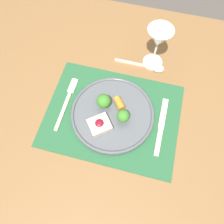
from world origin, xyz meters
The scene contains 8 objects.
ground_plane centered at (0.00, 0.00, 0.00)m, with size 8.00×8.00×0.00m, color #4C4742.
dining_table centered at (0.00, 0.00, 0.69)m, with size 1.53×1.14×0.76m.
placemat centered at (0.00, 0.00, 0.77)m, with size 0.47×0.36×0.00m, color #235633.
dinner_plate centered at (0.00, 0.00, 0.78)m, with size 0.29×0.29×0.08m.
fork centered at (-0.17, 0.02, 0.77)m, with size 0.02×0.22×0.01m.
knife centered at (0.17, -0.01, 0.77)m, with size 0.02×0.22×0.01m.
spoon centered at (0.09, 0.24, 0.77)m, with size 0.20×0.04×0.01m.
wine_glass_near centered at (0.10, 0.26, 0.89)m, with size 0.09×0.09×0.17m.
Camera 1 is at (0.08, -0.30, 1.48)m, focal length 35.00 mm.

